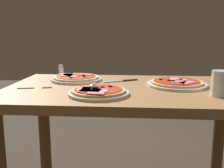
% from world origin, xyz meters
% --- Properties ---
extents(dining_table, '(1.19, 0.70, 0.74)m').
position_xyz_m(dining_table, '(0.00, 0.00, 0.61)').
color(dining_table, olive).
rests_on(dining_table, ground).
extents(pizza_foreground, '(0.26, 0.26, 0.05)m').
position_xyz_m(pizza_foreground, '(-0.13, -0.17, 0.75)').
color(pizza_foreground, silver).
rests_on(pizza_foreground, dining_table).
extents(pizza_across_left, '(0.29, 0.29, 0.03)m').
position_xyz_m(pizza_across_left, '(0.23, 0.05, 0.75)').
color(pizza_across_left, silver).
rests_on(pizza_across_left, dining_table).
extents(pizza_across_right, '(0.28, 0.28, 0.03)m').
position_xyz_m(pizza_across_right, '(-0.30, 0.16, 0.75)').
color(pizza_across_right, white).
rests_on(pizza_across_right, dining_table).
extents(water_glass_near, '(0.08, 0.08, 0.11)m').
position_xyz_m(water_glass_near, '(0.38, -0.15, 0.78)').
color(water_glass_near, silver).
rests_on(water_glass_near, dining_table).
extents(fork, '(0.16, 0.05, 0.00)m').
position_xyz_m(fork, '(-0.46, -0.06, 0.74)').
color(fork, silver).
rests_on(fork, dining_table).
extents(knife, '(0.18, 0.11, 0.01)m').
position_xyz_m(knife, '(-0.04, 0.15, 0.74)').
color(knife, silver).
rests_on(knife, dining_table).
extents(salt_shaker, '(0.03, 0.03, 0.07)m').
position_xyz_m(salt_shaker, '(-0.41, 0.29, 0.77)').
color(salt_shaker, white).
rests_on(salt_shaker, dining_table).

